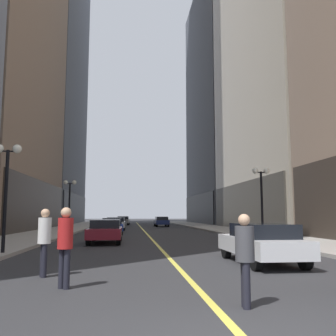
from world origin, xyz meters
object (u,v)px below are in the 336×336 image
Objects in this scene: car_silver at (116,223)px; street_lamp_right_mid at (261,187)px; car_grey at (123,220)px; car_white at (261,242)px; pedestrian_with_orange_bag at (245,253)px; car_navy at (161,221)px; pedestrian_in_red_jacket at (65,241)px; pedestrian_in_white_shirt at (44,237)px; car_maroon at (106,230)px; car_blue at (112,225)px; street_lamp_left_near at (7,173)px; street_lamp_left_far at (70,194)px.

street_lamp_right_mid is at bearing -62.04° from car_silver.
car_silver is at bearing -91.45° from car_grey.
pedestrian_with_orange_bag is (-2.35, -5.66, 0.23)m from car_white.
car_white is at bearing -89.86° from car_navy.
pedestrian_in_red_jacket reaches higher than car_grey.
car_white is at bearing 16.64° from pedestrian_in_white_shirt.
car_silver is at bearing 90.06° from car_maroon.
car_blue is 1.08× the size of car_navy.
street_lamp_right_mid reaches higher than pedestrian_with_orange_bag.
street_lamp_left_near reaches higher than car_white.
car_white is 2.55× the size of pedestrian_in_white_shirt.
car_maroon is 1.06× the size of car_blue.
car_grey is at bearing 84.65° from street_lamp_left_near.
car_maroon is at bearing -90.74° from car_grey.
pedestrian_in_white_shirt is (-6.53, -39.61, 0.32)m from car_navy.
car_white is 0.96× the size of car_maroon.
car_grey is (0.47, 36.65, 0.00)m from car_maroon.
pedestrian_in_red_jacket is at bearing -90.41° from car_maroon.
pedestrian_in_white_shirt is 0.40× the size of street_lamp_left_near.
car_navy is at bearing 97.29° from street_lamp_right_mid.
car_maroon is at bearing 102.50° from pedestrian_with_orange_bag.
car_silver is 8.93m from street_lamp_left_far.
street_lamp_left_near is (-9.20, -34.51, 2.54)m from car_navy.
pedestrian_in_red_jacket is (-0.09, -13.17, 0.33)m from car_maroon.
street_lamp_right_mid reaches higher than car_silver.
street_lamp_right_mid is at bearing 48.43° from pedestrian_in_white_shirt.
car_blue is 4.31m from street_lamp_left_far.
car_grey is 48.22m from pedestrian_in_white_shirt.
pedestrian_in_white_shirt reaches higher than car_silver.
pedestrian_in_red_jacket is 23.06m from street_lamp_left_far.
car_maroon is 10.48m from street_lamp_left_far.
pedestrian_in_red_jacket is (-0.57, -49.82, 0.33)m from car_grey.
pedestrian_in_white_shirt is at bearing -91.75° from car_silver.
car_blue is at bearing -90.44° from car_silver.
car_white is 2.76× the size of pedestrian_with_orange_bag.
street_lamp_left_near reaches higher than pedestrian_in_red_jacket.
pedestrian_in_white_shirt is 0.40× the size of street_lamp_left_far.
pedestrian_with_orange_bag reaches higher than car_grey.
street_lamp_left_near is at bearing 117.54° from pedestrian_in_white_shirt.
car_grey is at bearing 93.20° from pedestrian_with_orange_bag.
street_lamp_left_near is at bearing -153.72° from street_lamp_right_mid.
street_lamp_left_far is at bearing 143.01° from street_lamp_right_mid.
car_white is 10.40m from street_lamp_right_mid.
car_navy is 2.31× the size of pedestrian_in_red_jacket.
car_white and car_silver have the same top height.
pedestrian_with_orange_bag is at bearing -30.59° from pedestrian_in_red_jacket.
car_grey is (-5.25, 46.22, 0.00)m from car_white.
pedestrian_in_red_jacket is 0.40× the size of street_lamp_right_mid.
car_grey is 51.96m from pedestrian_with_orange_bag.
street_lamp_left_far is at bearing 90.00° from street_lamp_left_near.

